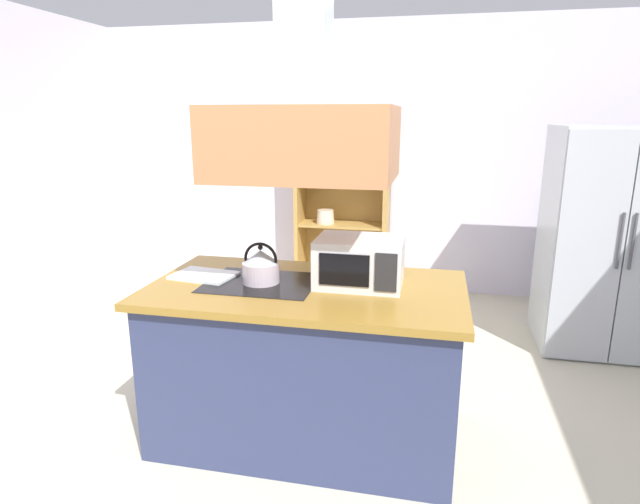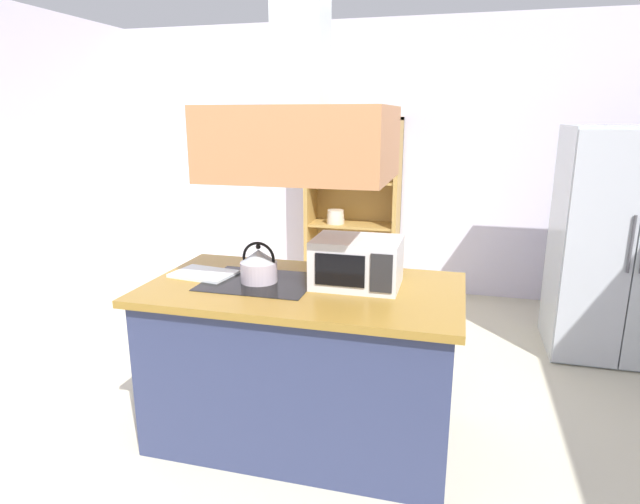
{
  "view_description": "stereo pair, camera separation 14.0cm",
  "coord_description": "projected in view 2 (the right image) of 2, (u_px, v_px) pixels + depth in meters",
  "views": [
    {
      "loc": [
        0.55,
        -2.46,
        1.79
      ],
      "look_at": [
        -0.09,
        0.51,
        1.0
      ],
      "focal_mm": 29.51,
      "sensor_mm": 36.0,
      "label": 1
    },
    {
      "loc": [
        0.69,
        -2.43,
        1.79
      ],
      "look_at": [
        -0.09,
        0.51,
        1.0
      ],
      "focal_mm": 29.51,
      "sensor_mm": 36.0,
      "label": 2
    }
  ],
  "objects": [
    {
      "name": "wall_back",
      "position": [
        392.0,
        160.0,
        5.36
      ],
      "size": [
        6.0,
        0.12,
        2.7
      ],
      "primitive_type": "cube",
      "color": "silver",
      "rests_on": "ground"
    },
    {
      "name": "ground_plane",
      "position": [
        312.0,
        451.0,
        2.89
      ],
      "size": [
        7.8,
        7.8,
        0.0
      ],
      "primitive_type": "plane",
      "color": "beige"
    },
    {
      "name": "cutting_board",
      "position": [
        204.0,
        274.0,
        3.02
      ],
      "size": [
        0.37,
        0.29,
        0.02
      ],
      "primitive_type": "cube",
      "rotation": [
        0.0,
        0.0,
        -0.15
      ],
      "color": "white",
      "rests_on": "kitchen_island"
    },
    {
      "name": "range_hood",
      "position": [
        302.0,
        120.0,
        2.62
      ],
      "size": [
        0.9,
        0.7,
        1.22
      ],
      "color": "#B9784A"
    },
    {
      "name": "microwave",
      "position": [
        357.0,
        262.0,
        2.81
      ],
      "size": [
        0.46,
        0.35,
        0.26
      ],
      "color": "silver",
      "rests_on": "kitchen_island"
    },
    {
      "name": "kitchen_island",
      "position": [
        304.0,
        361.0,
        2.95
      ],
      "size": [
        1.69,
        0.95,
        0.9
      ],
      "color": "navy",
      "rests_on": "ground"
    },
    {
      "name": "dish_cabinet",
      "position": [
        353.0,
        216.0,
        5.38
      ],
      "size": [
        0.93,
        0.4,
        1.78
      ],
      "color": "#B58B43",
      "rests_on": "ground"
    },
    {
      "name": "kettle",
      "position": [
        259.0,
        265.0,
        2.87
      ],
      "size": [
        0.2,
        0.2,
        0.23
      ],
      "color": "#C0B3BF",
      "rests_on": "kitchen_island"
    },
    {
      "name": "refrigerator",
      "position": [
        620.0,
        244.0,
        3.92
      ],
      "size": [
        0.9,
        0.78,
        1.72
      ],
      "color": "silver",
      "rests_on": "ground"
    }
  ]
}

